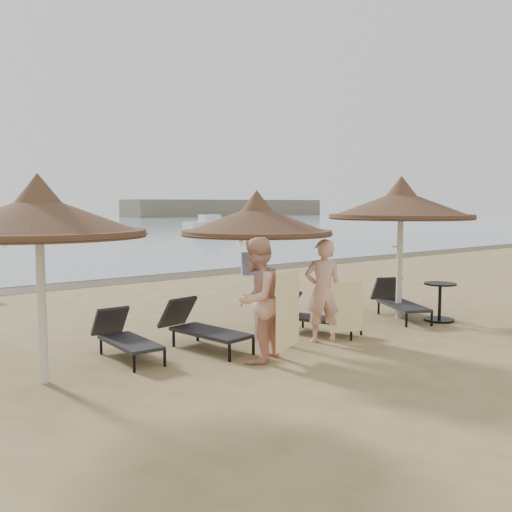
{
  "coord_description": "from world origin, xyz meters",
  "views": [
    {
      "loc": [
        -6.66,
        -7.56,
        2.51
      ],
      "look_at": [
        0.17,
        1.2,
        1.46
      ],
      "focal_mm": 40.0,
      "sensor_mm": 36.0,
      "label": 1
    }
  ],
  "objects_px": {
    "lounger_near_right": "(313,315)",
    "lounger_near_left": "(200,326)",
    "lounger_far_right": "(398,300)",
    "person_left": "(256,290)",
    "palapa_left": "(39,217)",
    "palapa_right": "(401,205)",
    "palapa_center": "(257,221)",
    "side_table": "(440,303)",
    "lounger_far_left": "(124,336)",
    "person_right": "(323,282)"
  },
  "relations": [
    {
      "from": "side_table",
      "to": "palapa_right",
      "type": "bearing_deg",
      "value": 121.71
    },
    {
      "from": "side_table",
      "to": "person_left",
      "type": "height_order",
      "value": "person_left"
    },
    {
      "from": "palapa_center",
      "to": "lounger_far_left",
      "type": "bearing_deg",
      "value": 170.66
    },
    {
      "from": "palapa_center",
      "to": "lounger_far_left",
      "type": "relative_size",
      "value": 1.63
    },
    {
      "from": "lounger_far_left",
      "to": "lounger_near_right",
      "type": "distance_m",
      "value": 3.71
    },
    {
      "from": "palapa_right",
      "to": "lounger_near_left",
      "type": "bearing_deg",
      "value": 174.03
    },
    {
      "from": "lounger_far_left",
      "to": "side_table",
      "type": "distance_m",
      "value": 6.68
    },
    {
      "from": "lounger_far_right",
      "to": "person_left",
      "type": "height_order",
      "value": "person_left"
    },
    {
      "from": "palapa_left",
      "to": "person_left",
      "type": "height_order",
      "value": "palapa_left"
    },
    {
      "from": "palapa_left",
      "to": "lounger_near_left",
      "type": "height_order",
      "value": "palapa_left"
    },
    {
      "from": "person_right",
      "to": "lounger_far_left",
      "type": "bearing_deg",
      "value": 8.26
    },
    {
      "from": "lounger_far_left",
      "to": "side_table",
      "type": "bearing_deg",
      "value": -12.04
    },
    {
      "from": "palapa_center",
      "to": "lounger_near_left",
      "type": "bearing_deg",
      "value": 173.69
    },
    {
      "from": "lounger_near_right",
      "to": "side_table",
      "type": "distance_m",
      "value": 2.99
    },
    {
      "from": "lounger_far_left",
      "to": "side_table",
      "type": "xyz_separation_m",
      "value": [
        6.51,
        -1.5,
        0.04
      ]
    },
    {
      "from": "lounger_far_left",
      "to": "lounger_near_right",
      "type": "height_order",
      "value": "lounger_far_left"
    },
    {
      "from": "lounger_near_right",
      "to": "palapa_right",
      "type": "bearing_deg",
      "value": -24.01
    },
    {
      "from": "lounger_far_right",
      "to": "side_table",
      "type": "height_order",
      "value": "lounger_far_right"
    },
    {
      "from": "lounger_near_left",
      "to": "palapa_left",
      "type": "bearing_deg",
      "value": 176.9
    },
    {
      "from": "palapa_right",
      "to": "lounger_far_left",
      "type": "distance_m",
      "value": 6.47
    },
    {
      "from": "lounger_near_left",
      "to": "person_right",
      "type": "distance_m",
      "value": 2.32
    },
    {
      "from": "palapa_left",
      "to": "lounger_far_right",
      "type": "height_order",
      "value": "palapa_left"
    },
    {
      "from": "palapa_right",
      "to": "lounger_far_left",
      "type": "bearing_deg",
      "value": 172.73
    },
    {
      "from": "palapa_left",
      "to": "palapa_right",
      "type": "height_order",
      "value": "palapa_right"
    },
    {
      "from": "palapa_center",
      "to": "person_left",
      "type": "distance_m",
      "value": 1.78
    },
    {
      "from": "lounger_near_right",
      "to": "person_left",
      "type": "relative_size",
      "value": 0.76
    },
    {
      "from": "palapa_right",
      "to": "lounger_far_left",
      "type": "relative_size",
      "value": 1.83
    },
    {
      "from": "lounger_near_right",
      "to": "lounger_near_left",
      "type": "bearing_deg",
      "value": 151.29
    },
    {
      "from": "palapa_left",
      "to": "lounger_near_right",
      "type": "relative_size",
      "value": 1.7
    },
    {
      "from": "lounger_far_left",
      "to": "person_left",
      "type": "relative_size",
      "value": 0.74
    },
    {
      "from": "palapa_center",
      "to": "palapa_right",
      "type": "distance_m",
      "value": 3.66
    },
    {
      "from": "lounger_near_left",
      "to": "person_right",
      "type": "bearing_deg",
      "value": -36.12
    },
    {
      "from": "lounger_near_left",
      "to": "lounger_far_right",
      "type": "height_order",
      "value": "lounger_near_left"
    },
    {
      "from": "palapa_left",
      "to": "lounger_far_left",
      "type": "relative_size",
      "value": 1.73
    },
    {
      "from": "palapa_left",
      "to": "lounger_far_right",
      "type": "relative_size",
      "value": 1.54
    },
    {
      "from": "lounger_near_left",
      "to": "palapa_center",
      "type": "bearing_deg",
      "value": -15.58
    },
    {
      "from": "palapa_right",
      "to": "person_right",
      "type": "bearing_deg",
      "value": -169.88
    },
    {
      "from": "lounger_near_left",
      "to": "side_table",
      "type": "height_order",
      "value": "lounger_near_left"
    },
    {
      "from": "palapa_center",
      "to": "lounger_near_right",
      "type": "relative_size",
      "value": 1.6
    },
    {
      "from": "lounger_near_right",
      "to": "person_right",
      "type": "bearing_deg",
      "value": -141.03
    },
    {
      "from": "side_table",
      "to": "person_left",
      "type": "distance_m",
      "value": 5.04
    },
    {
      "from": "palapa_left",
      "to": "person_left",
      "type": "distance_m",
      "value": 3.37
    },
    {
      "from": "palapa_center",
      "to": "lounger_far_right",
      "type": "xyz_separation_m",
      "value": [
        3.7,
        -0.3,
        -1.81
      ]
    },
    {
      "from": "palapa_center",
      "to": "person_right",
      "type": "height_order",
      "value": "palapa_center"
    },
    {
      "from": "person_left",
      "to": "side_table",
      "type": "bearing_deg",
      "value": 155.04
    },
    {
      "from": "person_left",
      "to": "person_right",
      "type": "relative_size",
      "value": 1.06
    },
    {
      "from": "lounger_far_right",
      "to": "palapa_right",
      "type": "bearing_deg",
      "value": -105.79
    },
    {
      "from": "lounger_near_left",
      "to": "side_table",
      "type": "relative_size",
      "value": 2.37
    },
    {
      "from": "lounger_near_left",
      "to": "lounger_near_right",
      "type": "bearing_deg",
      "value": -17.61
    },
    {
      "from": "lounger_far_left",
      "to": "person_left",
      "type": "bearing_deg",
      "value": -44.26
    }
  ]
}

